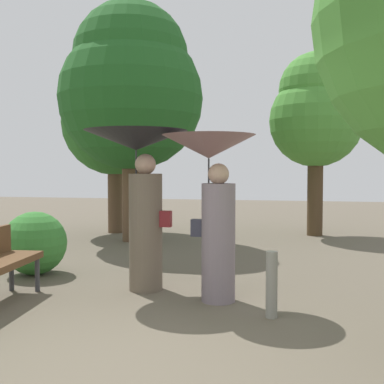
% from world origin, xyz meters
% --- Properties ---
extents(ground_plane, '(40.00, 40.00, 0.00)m').
position_xyz_m(ground_plane, '(0.00, 0.00, 0.00)').
color(ground_plane, brown).
extents(person_left, '(1.31, 1.31, 2.02)m').
position_xyz_m(person_left, '(-0.56, 2.15, 1.45)').
color(person_left, '#6B5B4C').
rests_on(person_left, ground).
extents(person_right, '(1.08, 1.08, 1.92)m').
position_xyz_m(person_right, '(0.42, 1.83, 1.35)').
color(person_right, gray).
rests_on(person_right, ground).
extents(tree_near_left, '(2.50, 2.50, 4.35)m').
position_xyz_m(tree_near_left, '(-2.90, 7.20, 2.86)').
color(tree_near_left, brown).
rests_on(tree_near_left, ground).
extents(tree_mid_right, '(2.13, 2.13, 4.21)m').
position_xyz_m(tree_mid_right, '(1.80, 7.72, 2.86)').
color(tree_mid_right, '#4C3823').
rests_on(tree_mid_right, ground).
extents(tree_far_back, '(3.03, 3.03, 5.05)m').
position_xyz_m(tree_far_back, '(-2.05, 6.00, 3.29)').
color(tree_far_back, brown).
rests_on(tree_far_back, ground).
extents(bush_path_right, '(0.92, 0.92, 0.92)m').
position_xyz_m(bush_path_right, '(-2.34, 2.63, 0.46)').
color(bush_path_right, '#387F33').
rests_on(bush_path_right, ground).
extents(path_marker_post, '(0.12, 0.12, 0.69)m').
position_xyz_m(path_marker_post, '(1.12, 1.34, 0.34)').
color(path_marker_post, gray).
rests_on(path_marker_post, ground).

